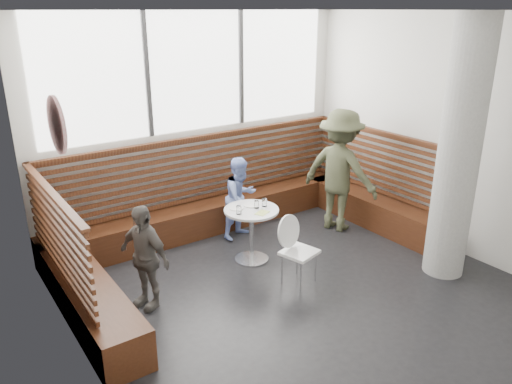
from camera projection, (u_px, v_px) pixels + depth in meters
room at (308, 166)px, 5.44m from camera, size 5.00×5.00×3.20m
booth at (225, 215)px, 7.21m from camera, size 5.00×2.50×1.44m
concrete_column at (459, 152)px, 5.97m from camera, size 0.50×0.50×3.20m
wall_art at (57, 125)px, 4.17m from camera, size 0.03×0.50×0.50m
cafe_table at (251, 224)px, 6.61m from camera, size 0.73×0.73×0.75m
cafe_chair at (296, 244)px, 6.10m from camera, size 0.41×0.41×0.86m
adult_man at (340, 171)px, 7.48m from camera, size 1.03×1.35×1.86m
child_back at (241, 198)px, 7.30m from camera, size 0.69×0.60×1.22m
child_left at (144, 257)px, 5.55m from camera, size 0.53×0.78×1.23m
plate_near at (236, 208)px, 6.55m from camera, size 0.19×0.19×0.01m
plate_far at (251, 205)px, 6.65m from camera, size 0.19×0.19×0.01m
glass_left at (239, 210)px, 6.36m from camera, size 0.07×0.07×0.11m
glass_mid at (256, 205)px, 6.55m from camera, size 0.07×0.07×0.10m
glass_right at (264, 202)px, 6.61m from camera, size 0.07×0.07×0.11m
menu_card at (262, 213)px, 6.41m from camera, size 0.23×0.20×0.00m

